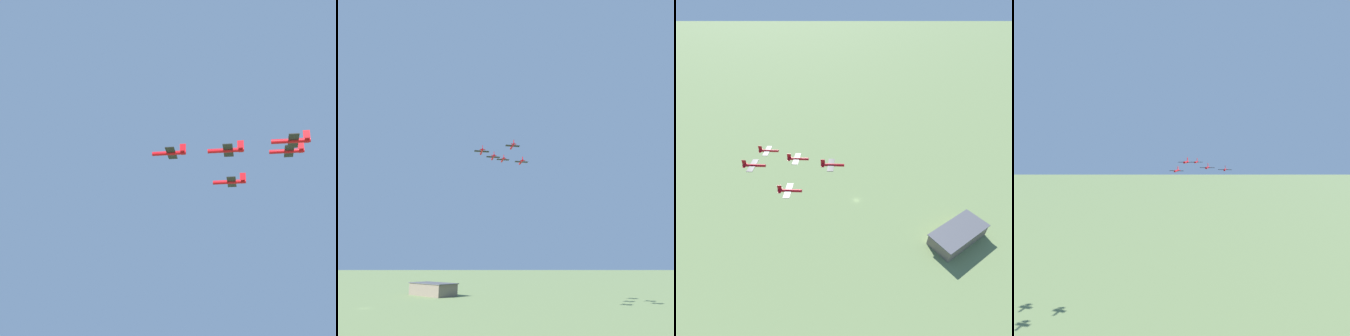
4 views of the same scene
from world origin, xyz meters
TOP-DOWN VIEW (x-y plane):
  - jet_0 at (49.82, 50.22)m, footprint 7.24×7.12m
  - jet_1 at (55.99, 35.96)m, footprint 7.24×7.12m
  - jet_2 at (65.27, 48.68)m, footprint 7.24×7.12m
  - jet_3 at (62.16, 21.71)m, footprint 7.24×7.12m
  - jet_4 at (71.44, 34.43)m, footprint 7.24×7.12m

SIDE VIEW (x-z plane):
  - jet_2 at x=65.27m, z-range 74.58..77.20m
  - jet_3 at x=62.16m, z-range 74.61..77.24m
  - jet_1 at x=55.99m, z-range 76.38..79.01m
  - jet_4 at x=71.44m, z-range 78.62..81.24m
  - jet_0 at x=49.82m, z-range 79.54..82.17m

